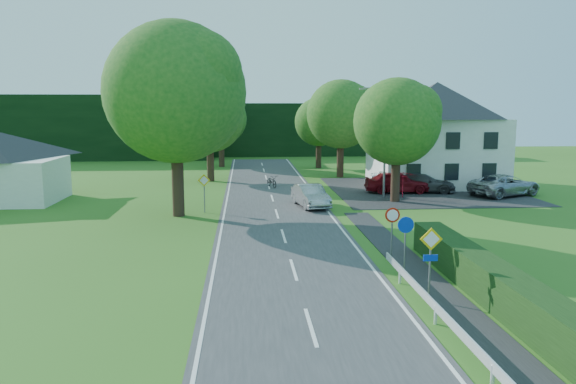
{
  "coord_description": "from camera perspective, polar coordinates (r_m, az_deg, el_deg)",
  "views": [
    {
      "loc": [
        -1.92,
        -10.02,
        6.63
      ],
      "look_at": [
        0.38,
        19.91,
        2.02
      ],
      "focal_mm": 35.0,
      "sensor_mm": 36.0,
      "label": 1
    }
  ],
  "objects": [
    {
      "name": "sign_priority_left",
      "position": [
        35.44,
        -8.52,
        0.66
      ],
      "size": [
        0.78,
        0.09,
        2.44
      ],
      "color": "slate",
      "rests_on": "ground"
    },
    {
      "name": "line_edge_left",
      "position": [
        30.76,
        -6.78,
        -3.7
      ],
      "size": [
        0.12,
        80.0,
        0.01
      ],
      "primitive_type": "cube",
      "color": "white",
      "rests_on": "road"
    },
    {
      "name": "line_centre",
      "position": [
        30.79,
        -0.71,
        -3.63
      ],
      "size": [
        0.12,
        80.0,
        0.01
      ],
      "primitive_type": null,
      "color": "white",
      "rests_on": "road"
    },
    {
      "name": "tree_right_back",
      "position": [
        60.61,
        3.15,
        6.02
      ],
      "size": [
        6.2,
        6.2,
        7.56
      ],
      "primitive_type": null,
      "color": "#1B5318",
      "rests_on": "ground"
    },
    {
      "name": "parking_pad",
      "position": [
        45.7,
        13.4,
        0.17
      ],
      "size": [
        14.0,
        16.0,
        0.04
      ],
      "primitive_type": "cube",
      "color": "black",
      "rests_on": "ground"
    },
    {
      "name": "line_edge_right",
      "position": [
        31.17,
        5.27,
        -3.51
      ],
      "size": [
        0.12,
        80.0,
        0.01
      ],
      "primitive_type": "cube",
      "color": "white",
      "rests_on": "road"
    },
    {
      "name": "parked_car_red",
      "position": [
        43.85,
        11.0,
        1.02
      ],
      "size": [
        4.99,
        2.26,
        1.66
      ],
      "primitive_type": "imported",
      "rotation": [
        0.0,
        0.0,
        1.51
      ],
      "color": "maroon",
      "rests_on": "parking_pad"
    },
    {
      "name": "parasol",
      "position": [
        41.52,
        11.62,
        0.75
      ],
      "size": [
        2.3,
        2.34,
        1.92
      ],
      "primitive_type": "imported",
      "rotation": [
        0.0,
        0.0,
        0.1
      ],
      "color": "red",
      "rests_on": "parking_pad"
    },
    {
      "name": "sign_priority_right",
      "position": [
        19.65,
        14.29,
        -5.8
      ],
      "size": [
        0.78,
        0.09,
        2.59
      ],
      "color": "slate",
      "rests_on": "ground"
    },
    {
      "name": "house_white",
      "position": [
        48.75,
        14.76,
        5.82
      ],
      "size": [
        10.6,
        8.4,
        8.6
      ],
      "color": "white",
      "rests_on": "ground"
    },
    {
      "name": "tree_main",
      "position": [
        34.27,
        -11.31,
        7.2
      ],
      "size": [
        9.4,
        9.4,
        11.64
      ],
      "primitive_type": null,
      "color": "#1B5318",
      "rests_on": "ground"
    },
    {
      "name": "treeline_left",
      "position": [
        76.64,
        -24.42,
        5.98
      ],
      "size": [
        44.0,
        6.0,
        8.0
      ],
      "primitive_type": "cube",
      "color": "black",
      "rests_on": "ground"
    },
    {
      "name": "parked_car_silver_b",
      "position": [
        44.66,
        21.16,
        0.67
      ],
      "size": [
        6.27,
        4.74,
        1.58
      ],
      "primitive_type": "imported",
      "rotation": [
        0.0,
        0.0,
        2.0
      ],
      "color": "#A2A3A9",
      "rests_on": "parking_pad"
    },
    {
      "name": "tree_right_far",
      "position": [
        52.82,
        5.37,
        6.42
      ],
      "size": [
        7.4,
        7.4,
        9.09
      ],
      "primitive_type": null,
      "color": "#1B5318",
      "rests_on": "ground"
    },
    {
      "name": "tree_left_back",
      "position": [
        62.13,
        -6.8,
        6.27
      ],
      "size": [
        6.6,
        6.6,
        8.07
      ],
      "primitive_type": null,
      "color": "#1B5318",
      "rests_on": "ground"
    },
    {
      "name": "road",
      "position": [
        30.8,
        -0.71,
        -3.67
      ],
      "size": [
        7.0,
        80.0,
        0.04
      ],
      "primitive_type": "cube",
      "color": "#363639",
      "rests_on": "ground"
    },
    {
      "name": "parked_car_grey",
      "position": [
        44.56,
        13.48,
        0.92
      ],
      "size": [
        5.35,
        3.2,
        1.45
      ],
      "primitive_type": "imported",
      "rotation": [
        0.0,
        0.0,
        1.32
      ],
      "color": "#434247",
      "rests_on": "parking_pad"
    },
    {
      "name": "treeline_right",
      "position": [
        76.73,
        3.07,
        6.37
      ],
      "size": [
        30.0,
        5.0,
        7.0
      ],
      "primitive_type": "cube",
      "color": "black",
      "rests_on": "ground"
    },
    {
      "name": "tree_right_mid",
      "position": [
        39.49,
        10.97,
        5.17
      ],
      "size": [
        7.0,
        7.0,
        8.58
      ],
      "primitive_type": null,
      "color": "#1B5318",
      "rests_on": "ground"
    },
    {
      "name": "moving_car",
      "position": [
        37.04,
        2.3,
        -0.38
      ],
      "size": [
        2.33,
        4.67,
        1.47
      ],
      "primitive_type": "imported",
      "rotation": [
        0.0,
        0.0,
        0.18
      ],
      "color": "#9C9CA0",
      "rests_on": "road"
    },
    {
      "name": "motorcycle",
      "position": [
        46.06,
        -1.65,
        1.11
      ],
      "size": [
        1.23,
        1.97,
        0.98
      ],
      "primitive_type": "imported",
      "rotation": [
        0.0,
        0.0,
        0.34
      ],
      "color": "black",
      "rests_on": "road"
    },
    {
      "name": "sign_roundabout",
      "position": [
        22.46,
        11.84,
        -4.22
      ],
      "size": [
        0.64,
        0.08,
        2.37
      ],
      "color": "slate",
      "rests_on": "ground"
    },
    {
      "name": "parked_car_silver_a",
      "position": [
        45.57,
        11.59,
        1.29
      ],
      "size": [
        5.28,
        2.59,
        1.67
      ],
      "primitive_type": "imported",
      "rotation": [
        0.0,
        0.0,
        1.4
      ],
      "color": "#B1B0B5",
      "rests_on": "parking_pad"
    },
    {
      "name": "streetlight",
      "position": [
        41.3,
        9.65,
        5.59
      ],
      "size": [
        2.03,
        0.18,
        8.0
      ],
      "color": "slate",
      "rests_on": "ground"
    },
    {
      "name": "tree_left_far",
      "position": [
        50.17,
        -7.94,
        5.97
      ],
      "size": [
        7.0,
        7.0,
        8.58
      ],
      "primitive_type": null,
      "color": "#1B5318",
      "rests_on": "ground"
    },
    {
      "name": "sign_speed_limit",
      "position": [
        24.31,
        10.55,
        -2.97
      ],
      "size": [
        0.64,
        0.11,
        2.37
      ],
      "color": "slate",
      "rests_on": "ground"
    }
  ]
}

